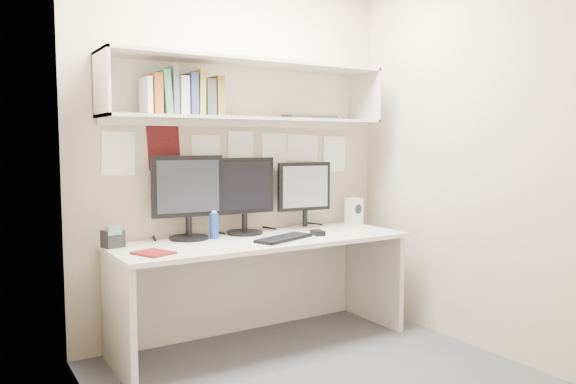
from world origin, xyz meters
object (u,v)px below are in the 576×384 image
monitor_center (244,193)px  desk_phone (113,238)px  monitor_right (304,193)px  desk (262,291)px  keyboard (284,238)px  speaker (354,211)px  monitor_left (188,195)px  maroon_notebook (153,253)px

monitor_center → desk_phone: monitor_center is taller
monitor_center → monitor_right: monitor_center is taller
desk_phone → desk: bearing=-25.7°
keyboard → desk_phone: 1.08m
keyboard → speaker: (0.85, 0.33, 0.09)m
monitor_left → desk_phone: monitor_left is taller
desk_phone → keyboard: bearing=-31.9°
monitor_left → monitor_right: (0.92, 0.00, -0.03)m
monitor_center → keyboard: bearing=-71.7°
monitor_right → keyboard: bearing=-132.3°
monitor_right → maroon_notebook: bearing=-158.2°
monitor_right → keyboard: (-0.40, -0.36, -0.26)m
monitor_left → desk_phone: (-0.50, -0.04, -0.24)m
desk → desk_phone: desk_phone is taller
monitor_left → speaker: size_ratio=2.69×
speaker → maroon_notebook: 1.77m
monitor_left → desk_phone: bearing=-170.2°
maroon_notebook → desk_phone: (-0.14, 0.33, 0.05)m
keyboard → speaker: bearing=0.4°
monitor_right → speaker: bearing=2.5°
keyboard → monitor_center: bearing=86.5°
monitor_left → speaker: (1.37, -0.03, -0.19)m
speaker → maroon_notebook: bearing=-177.4°
desk → monitor_right: size_ratio=4.05×
monitor_left → monitor_right: bearing=5.5°
desk → monitor_right: monitor_right is taller
monitor_center → speaker: 0.98m
keyboard → desk_phone: bearing=141.9°
desk → monitor_right: (0.49, 0.22, 0.63)m
desk → monitor_center: monitor_center is taller
keyboard → desk_phone: size_ratio=3.08×
monitor_left → monitor_center: monitor_left is taller
monitor_left → monitor_center: bearing=5.5°
monitor_right → desk_phone: size_ratio=3.48×
speaker → desk_phone: bearing=171.8°
monitor_left → maroon_notebook: 0.59m
desk → monitor_center: (-0.02, 0.22, 0.65)m
monitor_center → speaker: size_ratio=2.60×
monitor_right → desk_phone: 1.44m
keyboard → desk: bearing=102.4°
desk → monitor_left: monitor_left is taller
desk → speaker: size_ratio=9.69×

